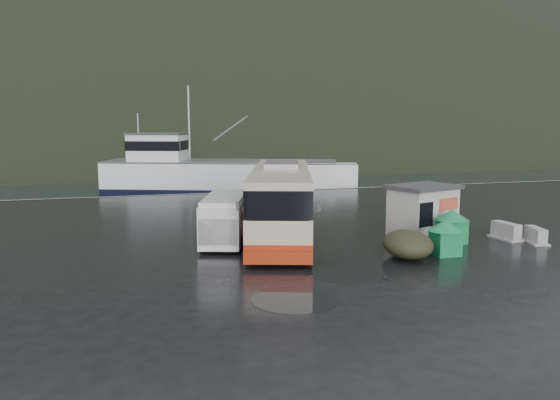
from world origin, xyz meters
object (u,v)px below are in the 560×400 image
object	(u,v)px
dome_tent	(407,257)
jersey_barrier_a	(505,239)
white_van	(226,242)
waste_bin_right	(451,243)
waste_bin_left	(444,255)
ticket_kiosk	(422,235)
fishing_trawler	(221,181)
coach_bus	(281,235)
jersey_barrier_b	(535,243)

from	to	relation	value
dome_tent	jersey_barrier_a	distance (m)	6.60
white_van	waste_bin_right	distance (m)	10.61
waste_bin_left	waste_bin_right	bearing A→B (deg)	50.81
waste_bin_right	white_van	bearing A→B (deg)	163.42
ticket_kiosk	jersey_barrier_a	size ratio (longest dim) A/B	1.97
waste_bin_left	ticket_kiosk	xyz separation A→B (m)	(1.25, 4.01, 0.00)
waste_bin_left	fishing_trawler	size ratio (longest dim) A/B	0.06
coach_bus	fishing_trawler	distance (m)	25.91
waste_bin_left	ticket_kiosk	distance (m)	4.20
coach_bus	jersey_barrier_b	bearing A→B (deg)	-7.04
coach_bus	waste_bin_right	xyz separation A→B (m)	(7.23, -3.79, 0.00)
white_van	waste_bin_right	size ratio (longest dim) A/B	3.43
white_van	jersey_barrier_a	size ratio (longest dim) A/B	3.31
fishing_trawler	jersey_barrier_a	bearing A→B (deg)	-52.96
dome_tent	jersey_barrier_b	bearing A→B (deg)	6.35
ticket_kiosk	jersey_barrier_a	distance (m)	3.93
white_van	waste_bin_left	xyz separation A→B (m)	(8.56, -5.00, 0.00)
waste_bin_left	fishing_trawler	bearing A→B (deg)	97.59
ticket_kiosk	jersey_barrier_b	size ratio (longest dim) A/B	2.18
waste_bin_left	jersey_barrier_a	distance (m)	4.97
waste_bin_right	jersey_barrier_a	world-z (taller)	waste_bin_right
dome_tent	jersey_barrier_b	xyz separation A→B (m)	(7.12, 0.79, 0.00)
jersey_barrier_a	coach_bus	bearing A→B (deg)	159.41
fishing_trawler	dome_tent	bearing A→B (deg)	-64.98
dome_tent	jersey_barrier_b	distance (m)	7.16
jersey_barrier_a	ticket_kiosk	bearing A→B (deg)	148.08
waste_bin_right	jersey_barrier_b	xyz separation A→B (m)	(3.77, -1.12, 0.00)
ticket_kiosk	jersey_barrier_a	world-z (taller)	ticket_kiosk
waste_bin_right	jersey_barrier_b	world-z (taller)	waste_bin_right
ticket_kiosk	jersey_barrier_a	xyz separation A→B (m)	(3.34, -2.08, 0.00)
coach_bus	ticket_kiosk	xyz separation A→B (m)	(6.87, -1.76, 0.00)
white_van	waste_bin_left	distance (m)	9.92
waste_bin_left	jersey_barrier_b	distance (m)	5.44
jersey_barrier_a	fishing_trawler	distance (m)	30.99
dome_tent	ticket_kiosk	size ratio (longest dim) A/B	0.89
dome_tent	jersey_barrier_a	world-z (taller)	dome_tent
coach_bus	fishing_trawler	size ratio (longest dim) A/B	0.49
waste_bin_right	dome_tent	size ratio (longest dim) A/B	0.55
white_van	waste_bin_right	bearing A→B (deg)	0.47
coach_bus	ticket_kiosk	world-z (taller)	coach_bus
waste_bin_right	ticket_kiosk	xyz separation A→B (m)	(-0.36, 2.04, 0.00)
waste_bin_left	jersey_barrier_b	world-z (taller)	waste_bin_left
waste_bin_right	fishing_trawler	xyz separation A→B (m)	(-5.82, 29.67, 0.00)
jersey_barrier_b	white_van	bearing A→B (deg)	163.44
waste_bin_right	jersey_barrier_a	size ratio (longest dim) A/B	0.96
fishing_trawler	waste_bin_right	bearing A→B (deg)	-58.35
white_van	waste_bin_right	world-z (taller)	white_van
white_van	ticket_kiosk	xyz separation A→B (m)	(9.81, -0.99, 0.00)
coach_bus	fishing_trawler	world-z (taller)	fishing_trawler
waste_bin_right	ticket_kiosk	size ratio (longest dim) A/B	0.49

